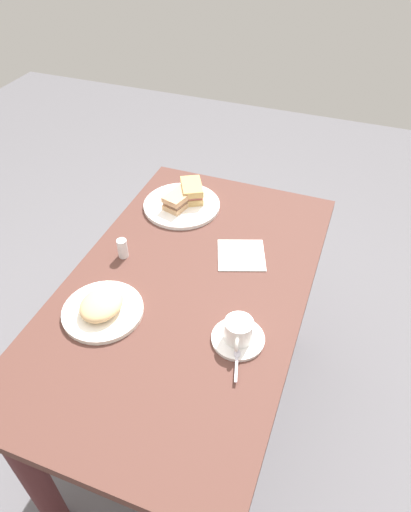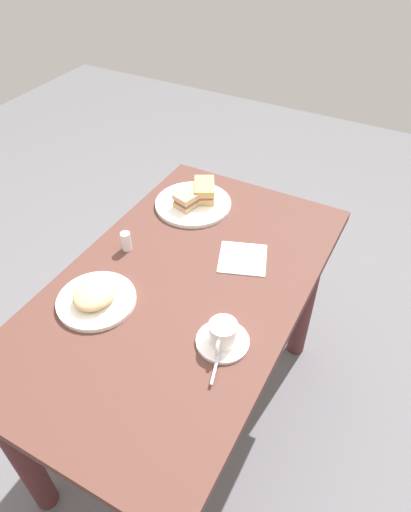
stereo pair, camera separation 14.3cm
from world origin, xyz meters
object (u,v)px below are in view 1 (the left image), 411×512
napkin (241,255)px  salt_shaker (123,248)px  coffee_cup (239,330)px  spoon (237,360)px  coffee_saucer (238,339)px  dining_table (187,321)px  sandwich_back (192,191)px  sandwich_front (180,199)px  side_plate (103,311)px  sandwich_plate (182,205)px

napkin → salt_shaker: (0.13, -0.36, 0.03)m
coffee_cup → spoon: bearing=15.1°
coffee_saucer → dining_table: bearing=-123.3°
coffee_cup → salt_shaker: coffee_cup is taller
sandwich_back → salt_shaker: bearing=-14.3°
dining_table → spoon: bearing=47.6°
dining_table → spoon: 0.35m
sandwich_front → coffee_cup: coffee_cup is taller
coffee_cup → salt_shaker: size_ratio=1.60×
sandwich_front → coffee_saucer: sandwich_front is taller
coffee_cup → side_plate: bearing=-84.1°
side_plate → salt_shaker: bearing=-165.7°
spoon → salt_shaker: bearing=-119.5°
sandwich_plate → napkin: (0.18, 0.28, -0.01)m
coffee_saucer → napkin: bearing=-164.4°
sandwich_plate → napkin: 0.34m
dining_table → coffee_saucer: (0.14, 0.21, 0.17)m
coffee_saucer → coffee_cup: 0.04m
sandwich_front → sandwich_back: size_ratio=1.05×
sandwich_plate → sandwich_back: sandwich_back is taller
dining_table → spoon: size_ratio=12.35×
coffee_cup → dining_table: bearing=-123.6°
sandwich_back → coffee_cup: same height
side_plate → napkin: 0.47m
sandwich_plate → sandwich_back: size_ratio=2.03×
coffee_cup → spoon: 0.08m
spoon → side_plate: size_ratio=0.43×
sandwich_plate → salt_shaker: salt_shaker is taller
sandwich_plate → napkin: bearing=57.5°
salt_shaker → napkin: bearing=110.7°
spoon → side_plate: bearing=-94.1°
sandwich_front → salt_shaker: (0.31, -0.07, -0.01)m
coffee_cup → napkin: coffee_cup is taller
sandwich_back → coffee_saucer: bearing=32.5°
sandwich_front → coffee_saucer: size_ratio=1.00×
spoon → side_plate: (-0.03, -0.41, -0.01)m
coffee_saucer → sandwich_back: bearing=-147.5°
sandwich_plate → sandwich_front: sandwich_front is taller
sandwich_back → salt_shaker: 0.38m
sandwich_plate → sandwich_back: (-0.05, 0.02, 0.04)m
dining_table → salt_shaker: 0.31m
sandwich_front → coffee_cup: bearing=36.8°
salt_shaker → sandwich_plate: bearing=167.1°
sandwich_plate → sandwich_front: 0.03m
napkin → salt_shaker: salt_shaker is taller
sandwich_back → side_plate: bearing=-3.2°
sandwich_front → spoon: size_ratio=1.47×
sandwich_front → sandwich_back: bearing=157.4°
sandwich_plate → coffee_saucer: (0.51, 0.38, -0.00)m
coffee_cup → sandwich_plate: bearing=-143.6°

